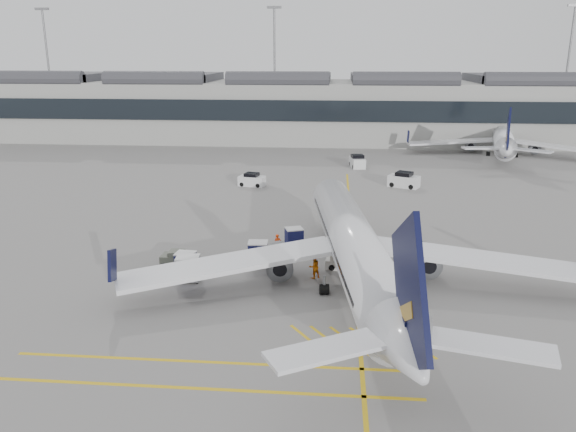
# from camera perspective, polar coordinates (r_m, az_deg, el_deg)

# --- Properties ---
(ground) EXTENTS (220.00, 220.00, 0.00)m
(ground) POSITION_cam_1_polar(r_m,az_deg,el_deg) (40.75, -7.38, -7.19)
(ground) COLOR gray
(ground) RESTS_ON ground
(terminal) EXTENTS (200.00, 20.45, 12.40)m
(terminal) POSITION_cam_1_polar(r_m,az_deg,el_deg) (109.19, 0.50, 10.98)
(terminal) COLOR #9E9E99
(terminal) RESTS_ON ground
(light_masts) EXTENTS (113.00, 0.60, 25.45)m
(light_masts) POSITION_cam_1_polar(r_m,az_deg,el_deg) (122.91, 0.23, 15.47)
(light_masts) COLOR slate
(light_masts) RESTS_ON ground
(apron_markings) EXTENTS (0.25, 60.00, 0.01)m
(apron_markings) POSITION_cam_1_polar(r_m,az_deg,el_deg) (49.23, 6.56, -2.97)
(apron_markings) COLOR gold
(apron_markings) RESTS_ON ground
(airliner_main) EXTENTS (33.15, 36.43, 9.71)m
(airliner_main) POSITION_cam_1_polar(r_m,az_deg,el_deg) (40.19, 6.79, -3.14)
(airliner_main) COLOR silver
(airliner_main) RESTS_ON ground
(airliner_far) EXTENTS (29.87, 33.03, 8.94)m
(airliner_far) POSITION_cam_1_polar(r_m,az_deg,el_deg) (98.69, 21.02, 7.30)
(airliner_far) COLOR silver
(airliner_far) RESTS_ON ground
(belt_loader) EXTENTS (4.98, 2.05, 2.00)m
(belt_loader) POSITION_cam_1_polar(r_m,az_deg,el_deg) (43.90, 6.38, -4.58)
(belt_loader) COLOR silver
(belt_loader) RESTS_ON ground
(baggage_cart_a) EXTENTS (1.88, 1.71, 1.63)m
(baggage_cart_a) POSITION_cam_1_polar(r_m,az_deg,el_deg) (48.44, 0.62, -2.10)
(baggage_cart_a) COLOR gray
(baggage_cart_a) RESTS_ON ground
(baggage_cart_b) EXTENTS (1.74, 1.47, 1.74)m
(baggage_cart_b) POSITION_cam_1_polar(r_m,az_deg,el_deg) (44.71, -3.07, -3.63)
(baggage_cart_b) COLOR gray
(baggage_cart_b) RESTS_ON ground
(baggage_cart_c) EXTENTS (1.66, 1.42, 1.61)m
(baggage_cart_c) POSITION_cam_1_polar(r_m,az_deg,el_deg) (43.37, -10.36, -4.62)
(baggage_cart_c) COLOR gray
(baggage_cart_c) RESTS_ON ground
(baggage_cart_d) EXTENTS (1.88, 1.59, 1.86)m
(baggage_cart_d) POSITION_cam_1_polar(r_m,az_deg,el_deg) (41.83, -10.12, -5.21)
(baggage_cart_d) COLOR gray
(baggage_cart_d) RESTS_ON ground
(ramp_agent_a) EXTENTS (0.71, 0.59, 1.66)m
(ramp_agent_a) POSITION_cam_1_polar(r_m,az_deg,el_deg) (46.72, -1.07, -2.85)
(ramp_agent_a) COLOR #E63B0C
(ramp_agent_a) RESTS_ON ground
(ramp_agent_b) EXTENTS (1.11, 1.06, 1.81)m
(ramp_agent_b) POSITION_cam_1_polar(r_m,az_deg,el_deg) (41.73, 2.67, -5.15)
(ramp_agent_b) COLOR orange
(ramp_agent_b) RESTS_ON ground
(pushback_tug) EXTENTS (2.39, 1.51, 1.32)m
(pushback_tug) POSITION_cam_1_polar(r_m,az_deg,el_deg) (44.79, -11.23, -4.37)
(pushback_tug) COLOR #54584B
(pushback_tug) RESTS_ON ground
(safety_cone_nose) EXTENTS (0.37, 0.37, 0.52)m
(safety_cone_nose) POSITION_cam_1_polar(r_m,az_deg,el_deg) (63.50, 6.50, 1.67)
(safety_cone_nose) COLOR #F24C0A
(safety_cone_nose) RESTS_ON ground
(safety_cone_engine) EXTENTS (0.35, 0.35, 0.48)m
(safety_cone_engine) POSITION_cam_1_polar(r_m,az_deg,el_deg) (45.40, 9.54, -4.45)
(safety_cone_engine) COLOR #F24C0A
(safety_cone_engine) RESTS_ON ground
(service_van_left) EXTENTS (3.50, 2.29, 1.65)m
(service_van_left) POSITION_cam_1_polar(r_m,az_deg,el_deg) (70.81, -3.69, 3.66)
(service_van_left) COLOR silver
(service_van_left) RESTS_ON ground
(service_van_mid) EXTENTS (2.41, 3.88, 1.86)m
(service_van_mid) POSITION_cam_1_polar(r_m,az_deg,el_deg) (83.05, 7.05, 5.50)
(service_van_mid) COLOR silver
(service_van_mid) RESTS_ON ground
(service_van_right) EXTENTS (4.14, 3.28, 1.90)m
(service_van_right) POSITION_cam_1_polar(r_m,az_deg,el_deg) (71.54, 11.69, 3.57)
(service_van_right) COLOR silver
(service_van_right) RESTS_ON ground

